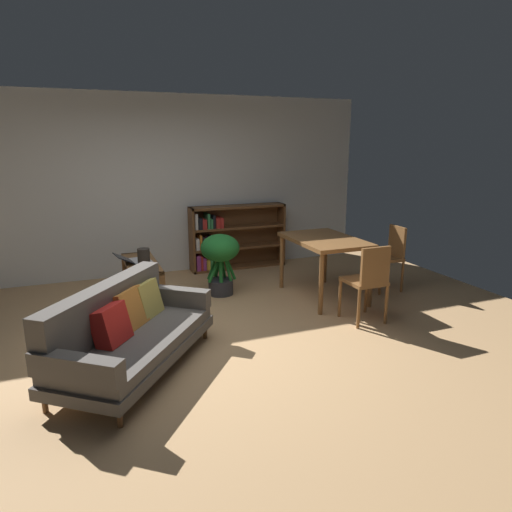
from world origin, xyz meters
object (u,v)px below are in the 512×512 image
at_px(desk_speaker, 144,258).
at_px(dining_chair_near, 390,254).
at_px(dining_chair_far, 368,279).
at_px(fabric_couch, 127,331).
at_px(potted_floor_plant, 220,256).
at_px(bookshelf, 231,237).
at_px(open_laptop, 134,260).
at_px(dining_table, 324,245).
at_px(media_console, 143,282).

bearing_deg(desk_speaker, dining_chair_near, -8.26).
distance_m(desk_speaker, dining_chair_far, 2.65).
relative_size(fabric_couch, desk_speaker, 7.59).
xyz_separation_m(desk_speaker, dining_chair_near, (3.25, -0.47, -0.14)).
height_order(fabric_couch, potted_floor_plant, potted_floor_plant).
height_order(fabric_couch, dining_chair_far, dining_chair_far).
xyz_separation_m(potted_floor_plant, bookshelf, (0.56, 1.23, -0.03)).
distance_m(fabric_couch, dining_chair_far, 2.64).
bearing_deg(fabric_couch, open_laptop, 80.64).
xyz_separation_m(fabric_couch, desk_speaker, (0.38, 1.49, 0.28)).
xyz_separation_m(dining_table, dining_chair_near, (1.00, -0.06, -0.21)).
xyz_separation_m(open_laptop, dining_chair_near, (3.32, -0.83, -0.04)).
bearing_deg(open_laptop, desk_speaker, -78.52).
xyz_separation_m(dining_chair_far, bookshelf, (-0.69, 2.79, -0.01)).
distance_m(dining_table, dining_chair_near, 1.02).
distance_m(open_laptop, dining_chair_far, 2.91).
bearing_deg(media_console, dining_chair_far, -36.80).
xyz_separation_m(open_laptop, potted_floor_plant, (1.09, -0.18, -0.01)).
relative_size(open_laptop, dining_chair_near, 0.53).
relative_size(desk_speaker, dining_table, 0.20).
distance_m(dining_chair_near, bookshelf, 2.52).
relative_size(open_laptop, desk_speaker, 1.94).
xyz_separation_m(dining_table, bookshelf, (-0.68, 1.83, -0.20)).
relative_size(fabric_couch, dining_chair_near, 2.09).
bearing_deg(dining_chair_near, dining_table, 176.80).
distance_m(media_console, desk_speaker, 0.50).
distance_m(open_laptop, bookshelf, 1.95).
xyz_separation_m(media_console, desk_speaker, (-0.00, -0.31, 0.39)).
distance_m(desk_speaker, potted_floor_plant, 1.04).
distance_m(fabric_couch, potted_floor_plant, 2.18).
bearing_deg(potted_floor_plant, dining_chair_near, -16.26).
relative_size(media_console, dining_chair_near, 1.27).
height_order(open_laptop, potted_floor_plant, potted_floor_plant).
bearing_deg(bookshelf, potted_floor_plant, -114.29).
height_order(media_console, dining_chair_near, dining_chair_near).
xyz_separation_m(dining_chair_near, bookshelf, (-1.68, 1.88, 0.00)).
height_order(media_console, desk_speaker, desk_speaker).
height_order(media_console, open_laptop, open_laptop).
relative_size(dining_chair_near, dining_chair_far, 0.98).
height_order(desk_speaker, dining_chair_far, dining_chair_far).
bearing_deg(desk_speaker, fabric_couch, -104.22).
height_order(desk_speaker, dining_table, dining_table).
bearing_deg(dining_chair_far, bookshelf, 103.87).
bearing_deg(dining_table, dining_chair_near, -3.20).
bearing_deg(fabric_couch, dining_chair_near, 15.67).
relative_size(open_laptop, dining_chair_far, 0.52).
xyz_separation_m(open_laptop, bookshelf, (1.64, 1.05, -0.04)).
bearing_deg(potted_floor_plant, dining_table, -25.80).
bearing_deg(potted_floor_plant, media_console, 172.56).
distance_m(media_console, potted_floor_plant, 1.06).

